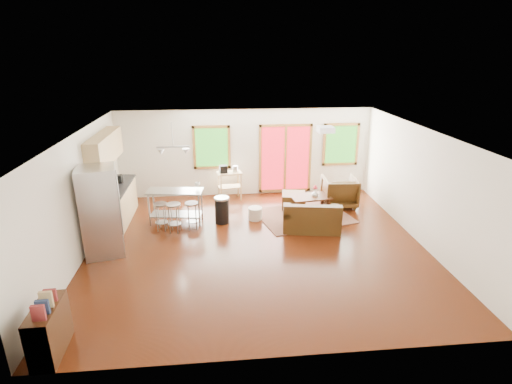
{
  "coord_description": "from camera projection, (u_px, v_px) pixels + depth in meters",
  "views": [
    {
      "loc": [
        -0.83,
        -8.1,
        4.24
      ],
      "look_at": [
        0.0,
        0.3,
        1.2
      ],
      "focal_mm": 28.0,
      "sensor_mm": 36.0,
      "label": 1
    }
  ],
  "objects": [
    {
      "name": "kitchen_cart",
      "position": [
        229.0,
        176.0,
        11.69
      ],
      "size": [
        0.76,
        0.56,
        1.06
      ],
      "rotation": [
        0.0,
        0.0,
        0.17
      ],
      "color": "tan",
      "rests_on": "floor"
    },
    {
      "name": "bar_stool_a",
      "position": [
        161.0,
        210.0,
        9.71
      ],
      "size": [
        0.37,
        0.37,
        0.71
      ],
      "rotation": [
        0.0,
        0.0,
        -0.1
      ],
      "color": "#B7BABC",
      "rests_on": "floor"
    },
    {
      "name": "window_right",
      "position": [
        341.0,
        144.0,
        12.09
      ],
      "size": [
        1.1,
        0.05,
        1.3
      ],
      "color": "#205616",
      "rests_on": "back_wall"
    },
    {
      "name": "right_wall",
      "position": [
        423.0,
        187.0,
        9.0
      ],
      "size": [
        0.02,
        7.0,
        2.6
      ],
      "primitive_type": "cube",
      "color": "silver",
      "rests_on": "ground"
    },
    {
      "name": "trash_can",
      "position": [
        222.0,
        210.0,
        10.21
      ],
      "size": [
        0.49,
        0.49,
        0.69
      ],
      "rotation": [
        0.0,
        0.0,
        0.37
      ],
      "color": "black",
      "rests_on": "floor"
    },
    {
      "name": "ottoman",
      "position": [
        294.0,
        201.0,
        11.2
      ],
      "size": [
        0.74,
        0.74,
        0.43
      ],
      "primitive_type": "cube",
      "rotation": [
        0.0,
        0.0,
        -0.17
      ],
      "color": "#33200B",
      "rests_on": "floor"
    },
    {
      "name": "loveseat",
      "position": [
        311.0,
        219.0,
        9.81
      ],
      "size": [
        1.5,
        1.0,
        0.74
      ],
      "rotation": [
        0.0,
        0.0,
        -0.16
      ],
      "color": "#33200B",
      "rests_on": "floor"
    },
    {
      "name": "island",
      "position": [
        175.0,
        201.0,
        10.12
      ],
      "size": [
        1.45,
        0.72,
        0.88
      ],
      "rotation": [
        0.0,
        0.0,
        -0.12
      ],
      "color": "#B7BABC",
      "rests_on": "floor"
    },
    {
      "name": "floor",
      "position": [
        257.0,
        246.0,
        9.1
      ],
      "size": [
        7.5,
        7.0,
        0.02
      ],
      "primitive_type": "cube",
      "color": "#321105",
      "rests_on": "ground"
    },
    {
      "name": "coffee_table",
      "position": [
        310.0,
        198.0,
        10.95
      ],
      "size": [
        1.15,
        0.78,
        0.43
      ],
      "rotation": [
        0.0,
        0.0,
        0.13
      ],
      "color": "#321B0C",
      "rests_on": "floor"
    },
    {
      "name": "pouf",
      "position": [
        255.0,
        213.0,
        10.47
      ],
      "size": [
        0.44,
        0.44,
        0.32
      ],
      "primitive_type": "cylinder",
      "rotation": [
        0.0,
        0.0,
        0.22
      ],
      "color": "beige",
      "rests_on": "floor"
    },
    {
      "name": "refrigerator",
      "position": [
        101.0,
        212.0,
        8.47
      ],
      "size": [
        0.94,
        0.92,
        1.96
      ],
      "rotation": [
        0.0,
        0.0,
        0.23
      ],
      "color": "#B7BABC",
      "rests_on": "floor"
    },
    {
      "name": "bar_stool_b",
      "position": [
        174.0,
        211.0,
        9.6
      ],
      "size": [
        0.41,
        0.41,
        0.74
      ],
      "rotation": [
        0.0,
        0.0,
        -0.18
      ],
      "color": "#B7BABC",
      "rests_on": "floor"
    },
    {
      "name": "back_wall",
      "position": [
        246.0,
        153.0,
        11.94
      ],
      "size": [
        7.5,
        0.02,
        2.6
      ],
      "primitive_type": "cube",
      "color": "silver",
      "rests_on": "ground"
    },
    {
      "name": "rug",
      "position": [
        303.0,
        216.0,
        10.69
      ],
      "size": [
        2.7,
        2.32,
        0.02
      ],
      "primitive_type": "cube",
      "rotation": [
        0.0,
        0.0,
        0.25
      ],
      "color": "#505E38",
      "rests_on": "floor"
    },
    {
      "name": "pendant_light",
      "position": [
        173.0,
        151.0,
        9.68
      ],
      "size": [
        0.8,
        0.18,
        0.79
      ],
      "color": "gray",
      "rests_on": "ceiling"
    },
    {
      "name": "vase",
      "position": [
        315.0,
        193.0,
        10.93
      ],
      "size": [
        0.22,
        0.23,
        0.32
      ],
      "rotation": [
        0.0,
        0.0,
        -0.21
      ],
      "color": "silver",
      "rests_on": "coffee_table"
    },
    {
      "name": "french_doors",
      "position": [
        285.0,
        159.0,
        12.07
      ],
      "size": [
        1.6,
        0.05,
        2.1
      ],
      "color": "#B21520",
      "rests_on": "back_wall"
    },
    {
      "name": "cup",
      "position": [
        197.0,
        184.0,
        10.11
      ],
      "size": [
        0.15,
        0.14,
        0.13
      ],
      "primitive_type": "imported",
      "rotation": [
        0.0,
        0.0,
        -0.31
      ],
      "color": "white",
      "rests_on": "island"
    },
    {
      "name": "cabinets",
      "position": [
        113.0,
        188.0,
        10.05
      ],
      "size": [
        0.64,
        2.24,
        2.3
      ],
      "color": "tan",
      "rests_on": "floor"
    },
    {
      "name": "bookshelf",
      "position": [
        49.0,
        329.0,
        5.77
      ],
      "size": [
        0.37,
        0.89,
        1.04
      ],
      "rotation": [
        0.0,
        0.0,
        0.03
      ],
      "color": "#321B0C",
      "rests_on": "floor"
    },
    {
      "name": "ceiling_flush",
      "position": [
        326.0,
        129.0,
        8.95
      ],
      "size": [
        0.35,
        0.35,
        0.12
      ],
      "primitive_type": "cube",
      "color": "white",
      "rests_on": "ceiling"
    },
    {
      "name": "window_left",
      "position": [
        212.0,
        147.0,
        11.74
      ],
      "size": [
        1.1,
        0.05,
        1.3
      ],
      "color": "#205616",
      "rests_on": "back_wall"
    },
    {
      "name": "left_wall",
      "position": [
        78.0,
        198.0,
        8.31
      ],
      "size": [
        0.02,
        7.0,
        2.6
      ],
      "primitive_type": "cube",
      "color": "silver",
      "rests_on": "ground"
    },
    {
      "name": "armchair",
      "position": [
        340.0,
        190.0,
        11.26
      ],
      "size": [
        0.95,
        0.9,
        0.94
      ],
      "primitive_type": "imported",
      "rotation": [
        0.0,
        0.0,
        3.09
      ],
      "color": "#33200B",
      "rests_on": "floor"
    },
    {
      "name": "ceiling",
      "position": [
        257.0,
        133.0,
        8.21
      ],
      "size": [
        7.5,
        7.0,
        0.02
      ],
      "primitive_type": "cube",
      "color": "white",
      "rests_on": "ground"
    },
    {
      "name": "bar_stool_c",
      "position": [
        192.0,
        210.0,
        9.78
      ],
      "size": [
        0.36,
        0.36,
        0.7
      ],
      "rotation": [
        0.0,
        0.0,
        0.08
      ],
      "color": "#B7BABC",
      "rests_on": "floor"
    },
    {
      "name": "front_wall",
      "position": [
        284.0,
        280.0,
        5.37
      ],
      "size": [
        7.5,
        0.02,
        2.6
      ],
      "primitive_type": "cube",
      "color": "silver",
      "rests_on": "ground"
    }
  ]
}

